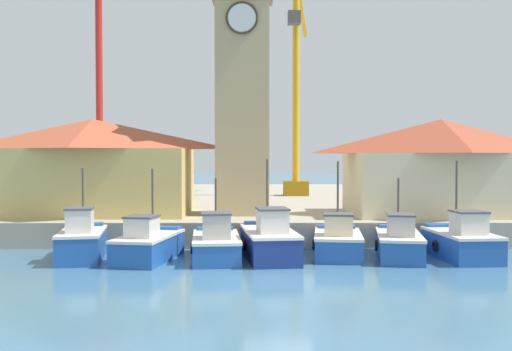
% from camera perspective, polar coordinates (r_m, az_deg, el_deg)
% --- Properties ---
extents(ground_plane, '(300.00, 300.00, 0.00)m').
position_cam_1_polar(ground_plane, '(21.78, 2.12, -10.07)').
color(ground_plane, teal).
extents(quay_wharf, '(120.00, 40.00, 1.26)m').
position_cam_1_polar(quay_wharf, '(49.02, 0.74, -2.67)').
color(quay_wharf, '#A89E89').
rests_on(quay_wharf, ground).
extents(fishing_boat_far_left, '(2.42, 4.32, 3.98)m').
position_cam_1_polar(fishing_boat_far_left, '(27.18, -16.26, -6.02)').
color(fishing_boat_far_left, '#2356A8').
rests_on(fishing_boat_far_left, ground).
extents(fishing_boat_left_outer, '(2.70, 4.75, 3.96)m').
position_cam_1_polar(fishing_boat_left_outer, '(26.35, -10.25, -6.46)').
color(fishing_boat_left_outer, '#2356A8').
rests_on(fishing_boat_left_outer, ground).
extents(fishing_boat_left_inner, '(2.39, 4.90, 3.52)m').
position_cam_1_polar(fishing_boat_left_inner, '(26.22, -3.82, -6.47)').
color(fishing_boat_left_inner, '#2356A8').
rests_on(fishing_boat_left_inner, ground).
extents(fishing_boat_mid_left, '(2.67, 5.39, 4.36)m').
position_cam_1_polar(fishing_boat_mid_left, '(26.38, 1.29, -6.21)').
color(fishing_boat_mid_left, navy).
rests_on(fishing_boat_mid_left, ground).
extents(fishing_boat_center, '(2.56, 4.50, 4.26)m').
position_cam_1_polar(fishing_boat_center, '(27.14, 7.81, -6.23)').
color(fishing_boat_center, '#2356A8').
rests_on(fishing_boat_center, ground).
extents(fishing_boat_mid_right, '(2.62, 4.99, 3.51)m').
position_cam_1_polar(fishing_boat_mid_right, '(27.27, 13.47, -6.20)').
color(fishing_boat_mid_right, '#2356A8').
rests_on(fishing_boat_mid_right, ground).
extents(fishing_boat_right_inner, '(2.40, 4.56, 4.30)m').
position_cam_1_polar(fishing_boat_right_inner, '(27.87, 18.98, -5.97)').
color(fishing_boat_right_inner, '#2356A8').
rests_on(fishing_boat_right_inner, ground).
extents(clock_tower, '(3.41, 3.41, 16.80)m').
position_cam_1_polar(clock_tower, '(33.73, -1.30, 10.07)').
color(clock_tower, tan).
rests_on(clock_tower, quay_wharf).
extents(warehouse_left, '(11.08, 6.60, 5.31)m').
position_cam_1_polar(warehouse_left, '(34.68, -15.28, 0.92)').
color(warehouse_left, tan).
rests_on(warehouse_left, quay_wharf).
extents(warehouse_right, '(10.39, 7.03, 5.30)m').
position_cam_1_polar(warehouse_right, '(34.93, 17.19, 0.91)').
color(warehouse_right, beige).
rests_on(warehouse_right, quay_wharf).
extents(port_crane_near, '(2.54, 8.46, 17.96)m').
position_cam_1_polar(port_crane_near, '(49.57, 3.85, 5.72)').
color(port_crane_near, '#976E11').
rests_on(port_crane_near, quay_wharf).
extents(port_crane_far, '(2.86, 8.73, 21.36)m').
position_cam_1_polar(port_crane_far, '(50.20, -14.69, 7.18)').
color(port_crane_far, maroon).
rests_on(port_crane_far, quay_wharf).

